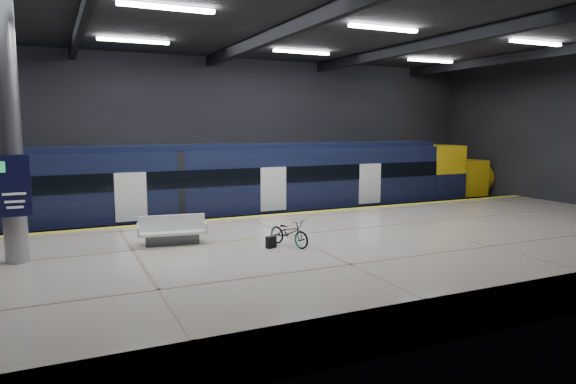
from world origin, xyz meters
TOP-DOWN VIEW (x-y plane):
  - ground at (0.00, 0.00)m, footprint 30.00×30.00m
  - room_shell at (-0.00, 0.00)m, footprint 30.10×16.10m
  - platform at (0.00, -2.50)m, footprint 30.00×11.00m
  - safety_strip at (0.00, 2.75)m, footprint 30.00×0.40m
  - rails at (0.00, 5.50)m, footprint 30.00×1.52m
  - train at (0.48, 5.50)m, footprint 29.40×2.84m
  - bench at (-3.76, -0.67)m, footprint 2.17×1.13m
  - bicycle at (-0.59, -2.42)m, footprint 1.06×1.68m
  - pannier_bag at (-1.19, -2.42)m, footprint 0.34×0.27m
  - info_column at (-8.00, -1.03)m, footprint 0.90×0.78m

SIDE VIEW (x-z plane):
  - ground at x=0.00m, z-range 0.00..0.00m
  - rails at x=0.00m, z-range 0.00..0.16m
  - platform at x=0.00m, z-range 0.00..1.10m
  - safety_strip at x=0.00m, z-range 1.10..1.11m
  - pannier_bag at x=-1.19m, z-range 1.10..1.45m
  - bench at x=-3.76m, z-range 0.96..1.88m
  - bicycle at x=-0.59m, z-range 1.10..1.93m
  - train at x=0.48m, z-range 0.16..3.95m
  - info_column at x=-8.00m, z-range 1.01..7.91m
  - room_shell at x=0.00m, z-range 1.69..9.74m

